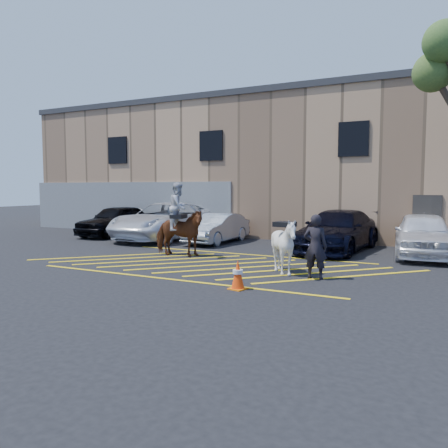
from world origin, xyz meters
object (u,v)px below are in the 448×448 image
at_px(car_black_suv, 116,220).
at_px(car_blue_suv, 337,231).
at_px(car_white_pickup, 166,221).
at_px(car_silver_sedan, 217,228).
at_px(mounted_bay, 179,227).
at_px(car_white_suv, 423,234).
at_px(saddled_white, 284,246).
at_px(handler, 315,247).
at_px(traffic_cone, 238,275).

relative_size(car_black_suv, car_blue_suv, 0.85).
xyz_separation_m(car_white_pickup, car_silver_sedan, (2.91, -0.19, -0.22)).
bearing_deg(car_black_suv, mounted_bay, -31.89).
height_order(car_blue_suv, car_white_suv, car_white_suv).
relative_size(car_white_pickup, mounted_bay, 2.39).
distance_m(car_white_suv, saddled_white, 6.36).
height_order(car_silver_sedan, handler, handler).
distance_m(handler, mounted_bay, 5.77).
relative_size(car_white_suv, mounted_bay, 1.77).
height_order(handler, mounted_bay, mounted_bay).
xyz_separation_m(car_white_suv, traffic_cone, (-3.89, -7.63, -0.44)).
bearing_deg(car_blue_suv, car_silver_sedan, -174.73).
bearing_deg(car_silver_sedan, car_blue_suv, 0.80).
relative_size(car_silver_sedan, traffic_cone, 5.52).
relative_size(car_white_pickup, car_blue_suv, 1.16).
relative_size(car_white_pickup, traffic_cone, 8.75).
height_order(car_black_suv, car_white_suv, car_white_suv).
height_order(saddled_white, traffic_cone, saddled_white).
bearing_deg(car_black_suv, handler, -25.22).
height_order(car_blue_suv, traffic_cone, car_blue_suv).
xyz_separation_m(car_blue_suv, mounted_bay, (-4.90, -3.94, 0.28)).
height_order(car_black_suv, traffic_cone, car_black_suv).
xyz_separation_m(car_white_pickup, mounted_bay, (3.42, -4.22, 0.19)).
bearing_deg(car_black_suv, traffic_cone, -35.82).
relative_size(car_blue_suv, traffic_cone, 7.55).
distance_m(car_black_suv, car_white_suv, 14.55).
xyz_separation_m(car_silver_sedan, handler, (6.01, -5.78, 0.23)).
height_order(car_white_pickup, handler, handler).
bearing_deg(car_blue_suv, car_white_pickup, -175.65).
xyz_separation_m(car_silver_sedan, car_blue_suv, (5.41, -0.10, 0.14)).
distance_m(car_white_pickup, car_blue_suv, 8.32).
bearing_deg(mounted_bay, car_white_suv, 25.58).
height_order(car_black_suv, handler, handler).
bearing_deg(saddled_white, traffic_cone, -100.41).
bearing_deg(saddled_white, handler, -14.03).
height_order(mounted_bay, traffic_cone, mounted_bay).
distance_m(car_blue_suv, traffic_cone, 7.80).
distance_m(car_black_suv, handler, 13.48).
relative_size(car_white_pickup, car_white_suv, 1.35).
bearing_deg(car_white_pickup, car_silver_sedan, -1.91).
xyz_separation_m(car_white_pickup, car_blue_suv, (8.32, -0.28, -0.09)).
relative_size(car_black_suv, car_white_suv, 0.98).
bearing_deg(car_blue_suv, saddled_white, -87.50).
bearing_deg(traffic_cone, handler, 56.06).
bearing_deg(car_silver_sedan, handler, -42.08).
bearing_deg(car_white_pickup, car_black_suv, -179.73).
distance_m(car_silver_sedan, handler, 8.34).
relative_size(mounted_bay, traffic_cone, 3.67).
height_order(car_white_pickup, traffic_cone, car_white_pickup).
bearing_deg(car_silver_sedan, saddled_white, -45.86).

